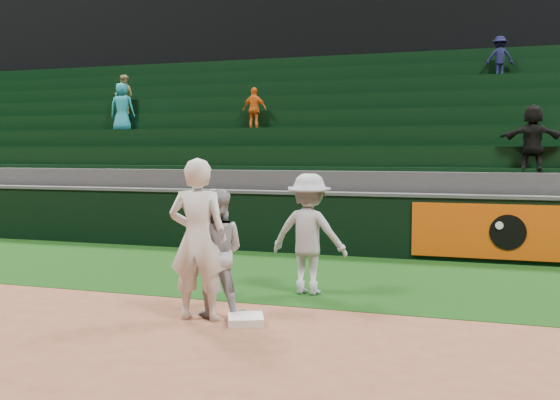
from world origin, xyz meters
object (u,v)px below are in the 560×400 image
Objects in this scene: first_baseman at (198,239)px; base_coach at (309,234)px; baserunner at (215,252)px; first_base at (246,319)px.

base_coach is (0.93, 1.73, -0.12)m from first_baseman.
first_base is at bearing 142.58° from baserunner.
base_coach is at bearing 79.55° from first_base.
first_base is 1.94m from base_coach.
baserunner is (0.12, 0.23, -0.19)m from first_baseman.
first_baseman is (-0.61, -0.00, 0.94)m from first_base.
first_baseman is 0.32m from baserunner.
base_coach is at bearing -130.75° from baserunner.
baserunner is 1.70m from base_coach.
baserunner reaches higher than first_base.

